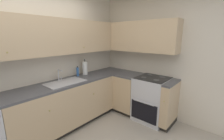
% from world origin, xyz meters
% --- Properties ---
extents(wall_back, '(4.15, 0.05, 2.65)m').
position_xyz_m(wall_back, '(0.00, 1.44, 1.33)').
color(wall_back, beige).
rests_on(wall_back, ground_plane).
extents(wall_right, '(0.05, 2.93, 2.65)m').
position_xyz_m(wall_right, '(2.05, 0.00, 1.33)').
color(wall_right, beige).
rests_on(wall_right, ground_plane).
extents(lower_cabinets_back, '(2.04, 0.62, 0.87)m').
position_xyz_m(lower_cabinets_back, '(0.40, 1.12, 0.44)').
color(lower_cabinets_back, tan).
rests_on(lower_cabinets_back, ground_plane).
extents(countertop_back, '(3.24, 0.60, 0.03)m').
position_xyz_m(countertop_back, '(0.40, 1.12, 0.88)').
color(countertop_back, '#4C4C51').
rests_on(countertop_back, lower_cabinets_back).
extents(lower_cabinets_right, '(0.62, 1.27, 0.87)m').
position_xyz_m(lower_cabinets_right, '(1.73, 0.35, 0.44)').
color(lower_cabinets_right, tan).
rests_on(lower_cabinets_right, ground_plane).
extents(countertop_right, '(0.60, 1.27, 0.03)m').
position_xyz_m(countertop_right, '(1.72, 0.35, 0.88)').
color(countertop_right, '#4C4C51').
rests_on(countertop_right, lower_cabinets_right).
extents(oven_range, '(0.68, 0.62, 1.05)m').
position_xyz_m(oven_range, '(1.74, 0.01, 0.46)').
color(oven_range, silver).
rests_on(oven_range, ground_plane).
extents(upper_cabinets_back, '(2.92, 0.34, 0.63)m').
position_xyz_m(upper_cabinets_back, '(0.24, 1.26, 1.72)').
color(upper_cabinets_back, tan).
extents(upper_cabinets_right, '(0.32, 1.80, 0.63)m').
position_xyz_m(upper_cabinets_right, '(1.86, 0.51, 1.72)').
color(upper_cabinets_right, tan).
extents(sink, '(0.70, 0.40, 0.10)m').
position_xyz_m(sink, '(0.43, 1.09, 0.86)').
color(sink, '#B7B7BC').
rests_on(sink, countertop_back).
extents(faucet, '(0.07, 0.16, 0.21)m').
position_xyz_m(faucet, '(0.43, 1.29, 1.03)').
color(faucet, silver).
rests_on(faucet, countertop_back).
extents(soap_bottle, '(0.05, 0.05, 0.21)m').
position_xyz_m(soap_bottle, '(0.86, 1.30, 1.00)').
color(soap_bottle, '#3F72BF').
rests_on(soap_bottle, countertop_back).
extents(paper_towel_roll, '(0.11, 0.11, 0.35)m').
position_xyz_m(paper_towel_roll, '(1.04, 1.28, 1.05)').
color(paper_towel_roll, white).
rests_on(paper_towel_roll, countertop_back).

